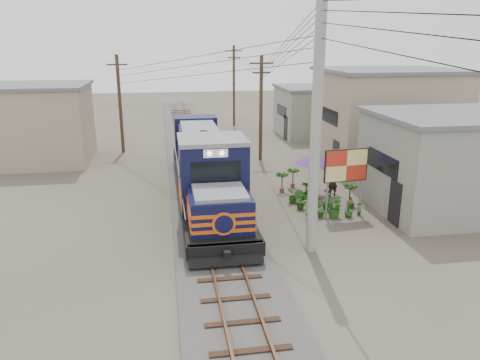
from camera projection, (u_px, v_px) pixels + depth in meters
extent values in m
plane|color=#473F35|center=(221.00, 251.00, 18.32)|extent=(120.00, 120.00, 0.00)
cube|color=#595651|center=(200.00, 178.00, 27.76)|extent=(3.60, 70.00, 0.16)
cube|color=#51331E|center=(191.00, 176.00, 27.62)|extent=(0.08, 70.00, 0.12)
cube|color=#51331E|center=(209.00, 175.00, 27.79)|extent=(0.08, 70.00, 0.12)
cube|color=black|center=(206.00, 186.00, 23.89)|extent=(2.84, 15.66, 0.54)
cube|color=black|center=(217.00, 228.00, 19.35)|extent=(2.15, 3.13, 0.64)
cube|color=black|center=(198.00, 167.00, 28.60)|extent=(2.15, 3.13, 0.64)
cube|color=black|center=(220.00, 212.00, 17.91)|extent=(2.33, 2.35, 1.47)
cube|color=black|center=(213.00, 175.00, 20.00)|extent=(2.78, 2.55, 3.03)
cube|color=slate|center=(212.00, 139.00, 19.56)|extent=(2.84, 2.67, 0.18)
cube|color=black|center=(216.00, 171.00, 18.64)|extent=(1.99, 0.06, 0.78)
cube|color=white|center=(216.00, 153.00, 18.42)|extent=(0.98, 0.06, 0.34)
cube|color=black|center=(201.00, 152.00, 25.85)|extent=(2.21, 9.59, 2.25)
cube|color=slate|center=(201.00, 131.00, 25.52)|extent=(1.99, 9.59, 0.18)
cube|color=#D34E13|center=(205.00, 176.00, 23.74)|extent=(2.88, 15.66, 0.14)
cube|color=#D34E13|center=(205.00, 171.00, 23.65)|extent=(2.88, 15.66, 0.14)
cube|color=#D34E13|center=(205.00, 165.00, 23.57)|extent=(2.88, 15.66, 0.14)
cylinder|color=#9E9B93|center=(316.00, 124.00, 16.97)|extent=(0.40, 0.40, 10.00)
cylinder|color=#4C3826|center=(261.00, 109.00, 31.26)|extent=(0.24, 0.24, 7.00)
cube|color=#4C3826|center=(261.00, 63.00, 30.40)|extent=(1.60, 0.10, 0.10)
cube|color=#4C3826|center=(261.00, 73.00, 30.57)|extent=(1.20, 0.10, 0.10)
cylinder|color=#4C3826|center=(234.00, 86.00, 44.47)|extent=(0.24, 0.24, 7.50)
cube|color=#4C3826|center=(234.00, 51.00, 43.54)|extent=(1.60, 0.10, 0.10)
cube|color=#4C3826|center=(234.00, 57.00, 43.72)|extent=(1.20, 0.10, 0.10)
cylinder|color=#4C3826|center=(120.00, 105.00, 33.56)|extent=(0.24, 0.24, 7.00)
cube|color=#4C3826|center=(117.00, 62.00, 32.71)|extent=(1.60, 0.10, 0.10)
cube|color=#4C3826|center=(118.00, 70.00, 32.88)|extent=(1.20, 0.10, 0.10)
cube|color=gray|center=(451.00, 164.00, 22.31)|extent=(7.00, 6.00, 4.50)
cube|color=slate|center=(458.00, 115.00, 21.64)|extent=(7.35, 6.30, 0.20)
cube|color=black|center=(382.00, 163.00, 21.70)|extent=(0.05, 3.00, 0.90)
cube|color=gray|center=(386.00, 118.00, 30.76)|extent=(8.00, 7.00, 6.00)
cube|color=slate|center=(390.00, 70.00, 29.87)|extent=(8.40, 7.35, 0.20)
cube|color=black|center=(328.00, 115.00, 30.05)|extent=(0.05, 3.50, 0.90)
cube|color=gray|center=(315.00, 112.00, 40.27)|extent=(6.00, 6.00, 4.00)
cube|color=slate|center=(317.00, 87.00, 39.67)|extent=(6.30, 6.30, 0.20)
cube|color=black|center=(281.00, 111.00, 39.74)|extent=(0.05, 3.00, 0.90)
cube|color=gray|center=(42.00, 125.00, 31.18)|extent=(6.00, 6.00, 5.00)
cube|color=slate|center=(37.00, 86.00, 30.44)|extent=(6.30, 6.30, 0.20)
cylinder|color=#99999E|center=(327.00, 194.00, 21.36)|extent=(0.10, 0.10, 2.39)
cylinder|color=#99999E|center=(361.00, 191.00, 21.77)|extent=(0.10, 0.10, 2.39)
cube|color=black|center=(346.00, 165.00, 21.19)|extent=(2.10, 0.31, 1.53)
cube|color=red|center=(346.00, 165.00, 21.17)|extent=(2.00, 0.26, 1.43)
cylinder|color=black|center=(312.00, 194.00, 24.90)|extent=(0.41, 0.41, 0.10)
cylinder|color=#99999E|center=(313.00, 177.00, 24.62)|extent=(0.05, 0.05, 2.07)
cone|color=#4E246C|center=(314.00, 158.00, 24.33)|extent=(2.33, 2.33, 0.52)
imported|color=black|center=(333.00, 182.00, 24.56)|extent=(0.63, 0.47, 1.57)
imported|color=#235117|center=(309.00, 209.00, 21.37)|extent=(0.63, 0.52, 1.03)
imported|color=#235117|center=(320.00, 210.00, 21.62)|extent=(0.54, 0.50, 0.80)
imported|color=#235117|center=(335.00, 208.00, 21.61)|extent=(1.08, 1.13, 0.98)
imported|color=#235117|center=(349.00, 210.00, 21.76)|extent=(0.54, 0.54, 0.70)
imported|color=#235117|center=(360.00, 208.00, 22.00)|extent=(0.41, 0.34, 0.66)
imported|color=#235117|center=(300.00, 200.00, 22.69)|extent=(0.69, 0.68, 0.97)
imported|color=#235117|center=(313.00, 200.00, 22.62)|extent=(0.98, 1.06, 0.98)
imported|color=#235117|center=(328.00, 199.00, 22.73)|extent=(0.79, 0.79, 1.03)
imported|color=#235117|center=(338.00, 202.00, 22.82)|extent=(0.39, 0.28, 0.70)
imported|color=#235117|center=(352.00, 202.00, 22.86)|extent=(0.44, 0.46, 0.65)
imported|color=#235117|center=(293.00, 196.00, 23.61)|extent=(0.83, 0.87, 0.75)
imported|color=#235117|center=(307.00, 192.00, 23.76)|extent=(0.85, 0.85, 1.08)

